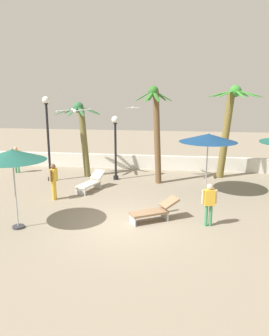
% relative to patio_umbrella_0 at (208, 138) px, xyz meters
% --- Properties ---
extents(ground_plane, '(56.00, 56.00, 0.00)m').
position_rel_patio_umbrella_0_xyz_m(ground_plane, '(-3.20, -4.17, -2.63)').
color(ground_plane, gray).
extents(boundary_wall, '(25.20, 0.30, 0.85)m').
position_rel_patio_umbrella_0_xyz_m(boundary_wall, '(-3.20, 4.60, -2.21)').
color(boundary_wall, silver).
rests_on(boundary_wall, ground_plane).
extents(patio_umbrella_0, '(2.63, 2.63, 2.88)m').
position_rel_patio_umbrella_0_xyz_m(patio_umbrella_0, '(0.00, 0.00, 0.00)').
color(patio_umbrella_0, '#333338').
rests_on(patio_umbrella_0, ground_plane).
extents(patio_umbrella_1, '(2.27, 2.27, 2.87)m').
position_rel_patio_umbrella_0_xyz_m(patio_umbrella_1, '(-6.82, -4.91, -0.02)').
color(patio_umbrella_1, '#333338').
rests_on(patio_umbrella_1, ground_plane).
extents(palm_tree_0, '(2.56, 2.54, 4.12)m').
position_rel_patio_umbrella_0_xyz_m(palm_tree_0, '(-6.59, 2.40, -0.01)').
color(palm_tree_0, brown).
rests_on(palm_tree_0, ground_plane).
extents(palm_tree_1, '(2.88, 2.88, 5.00)m').
position_rel_patio_umbrella_0_xyz_m(palm_tree_1, '(1.30, 3.24, 0.51)').
color(palm_tree_1, brown).
rests_on(palm_tree_1, ground_plane).
extents(palm_tree_2, '(1.91, 1.85, 4.95)m').
position_rel_patio_umbrella_0_xyz_m(palm_tree_2, '(-2.48, 1.58, 0.39)').
color(palm_tree_2, brown).
rests_on(palm_tree_2, ground_plane).
extents(lamp_post_0, '(0.38, 0.38, 4.43)m').
position_rel_patio_umbrella_0_xyz_m(lamp_post_0, '(-8.06, 1.19, 0.11)').
color(lamp_post_0, black).
rests_on(lamp_post_0, ground_plane).
extents(lamp_post_1, '(0.38, 0.38, 3.43)m').
position_rel_patio_umbrella_0_xyz_m(lamp_post_1, '(-4.65, 1.93, -0.47)').
color(lamp_post_1, black).
rests_on(lamp_post_1, ground_plane).
extents(lounge_chair_0, '(1.11, 1.94, 0.82)m').
position_rel_patio_umbrella_0_xyz_m(lounge_chair_0, '(-5.47, -0.15, -2.23)').
color(lounge_chair_0, '#B7B7BC').
rests_on(lounge_chair_0, ground_plane).
extents(lounge_chair_1, '(1.88, 1.41, 0.82)m').
position_rel_patio_umbrella_0_xyz_m(lounge_chair_1, '(-2.10, -3.59, -2.23)').
color(lounge_chair_1, '#B7B7BC').
rests_on(lounge_chair_1, ground_plane).
extents(guest_1, '(0.27, 0.56, 1.62)m').
position_rel_patio_umbrella_0_xyz_m(guest_1, '(-6.70, -1.75, -1.65)').
color(guest_1, gold).
rests_on(guest_1, ground_plane).
extents(guest_2, '(0.55, 0.31, 1.57)m').
position_rel_patio_umbrella_0_xyz_m(guest_2, '(-0.16, -3.80, -1.69)').
color(guest_2, '#3F8C59').
rests_on(guest_2, ground_plane).
extents(guest_3, '(0.56, 0.28, 1.54)m').
position_rel_patio_umbrella_0_xyz_m(guest_3, '(-10.66, 2.60, -1.71)').
color(guest_3, '#3F8C59').
rests_on(guest_3, ground_plane).
extents(seagull_0, '(1.04, 0.79, 0.14)m').
position_rel_patio_umbrella_0_xyz_m(seagull_0, '(-4.70, -4.64, 1.47)').
color(seagull_0, white).
extents(seagull_1, '(0.92, 0.38, 0.14)m').
position_rel_patio_umbrella_0_xyz_m(seagull_1, '(-4.40, 6.58, 0.97)').
color(seagull_1, white).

